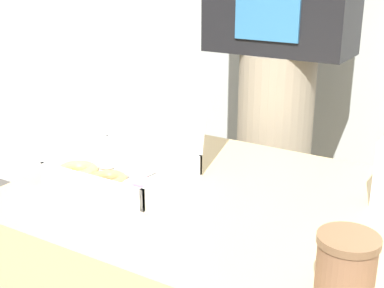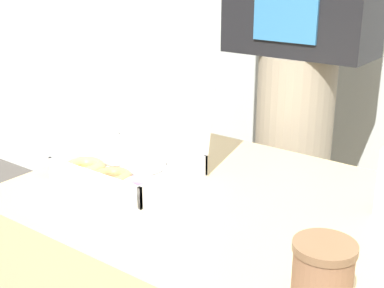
{
  "view_description": "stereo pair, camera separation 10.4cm",
  "coord_description": "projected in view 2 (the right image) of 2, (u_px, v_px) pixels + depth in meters",
  "views": [
    {
      "loc": [
        0.46,
        -0.96,
        1.23
      ],
      "look_at": [
        -0.09,
        -0.06,
        0.86
      ],
      "focal_mm": 50.0,
      "sensor_mm": 36.0,
      "label": 1
    },
    {
      "loc": [
        0.54,
        -0.9,
        1.23
      ],
      "look_at": [
        -0.09,
        -0.06,
        0.86
      ],
      "focal_mm": 50.0,
      "sensor_mm": 36.0,
      "label": 2
    }
  ],
  "objects": [
    {
      "name": "donut_box",
      "position": [
        131.0,
        158.0,
        1.28
      ],
      "size": [
        0.32,
        0.28,
        0.29
      ],
      "color": "white",
      "rests_on": "table"
    },
    {
      "name": "coffee_cup",
      "position": [
        322.0,
        281.0,
        0.76
      ],
      "size": [
        0.09,
        0.09,
        0.12
      ],
      "color": "#8C6042",
      "rests_on": "table"
    },
    {
      "name": "person_customer",
      "position": [
        300.0,
        39.0,
        1.58
      ],
      "size": [
        0.43,
        0.24,
        1.81
      ],
      "color": "gray",
      "rests_on": "ground_plane"
    }
  ]
}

